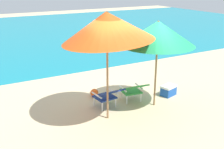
% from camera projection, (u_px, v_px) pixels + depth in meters
% --- Properties ---
extents(ground_plane, '(40.00, 40.00, 0.00)m').
position_uv_depth(ground_plane, '(70.00, 67.00, 11.24)').
color(ground_plane, '#CCB78E').
extents(ocean_band, '(40.00, 18.00, 0.01)m').
position_uv_depth(ocean_band, '(24.00, 34.00, 18.01)').
color(ocean_band, teal).
rests_on(ocean_band, ground_plane).
extents(lounge_chair_left, '(0.61, 0.92, 0.68)m').
position_uv_depth(lounge_chair_left, '(108.00, 95.00, 7.54)').
color(lounge_chair_left, navy).
rests_on(lounge_chair_left, ground_plane).
extents(lounge_chair_right, '(0.65, 0.94, 0.68)m').
position_uv_depth(lounge_chair_right, '(134.00, 89.00, 7.92)').
color(lounge_chair_right, '#338E3D').
rests_on(lounge_chair_right, ground_plane).
extents(beach_umbrella_left, '(2.99, 2.97, 2.76)m').
position_uv_depth(beach_umbrella_left, '(107.00, 26.00, 6.39)').
color(beach_umbrella_left, olive).
rests_on(beach_umbrella_left, ground_plane).
extents(beach_umbrella_right, '(2.10, 2.10, 2.37)m').
position_uv_depth(beach_umbrella_right, '(158.00, 33.00, 7.24)').
color(beach_umbrella_right, olive).
rests_on(beach_umbrella_right, ground_plane).
extents(beach_ball, '(0.25, 0.25, 0.25)m').
position_uv_depth(beach_ball, '(94.00, 93.00, 8.41)').
color(beach_ball, '#EA5619').
rests_on(beach_ball, ground_plane).
extents(cooler_box, '(0.54, 0.43, 0.32)m').
position_uv_depth(cooler_box, '(168.00, 90.00, 8.50)').
color(cooler_box, '#194CA5').
rests_on(cooler_box, ground_plane).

